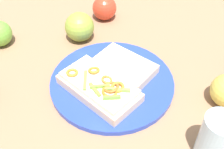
% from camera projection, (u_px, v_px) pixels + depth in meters
% --- Properties ---
extents(ground_plane, '(2.00, 2.00, 0.00)m').
position_uv_depth(ground_plane, '(112.00, 84.00, 0.71)').
color(ground_plane, '#916A4C').
rests_on(ground_plane, ground).
extents(plate, '(0.30, 0.30, 0.01)m').
position_uv_depth(plate, '(112.00, 82.00, 0.71)').
color(plate, '#2741B5').
rests_on(plate, ground_plane).
extents(sandwich, '(0.11, 0.20, 0.05)m').
position_uv_depth(sandwich, '(98.00, 86.00, 0.66)').
color(sandwich, beige).
rests_on(sandwich, plate).
extents(bread_slice_side, '(0.09, 0.15, 0.02)m').
position_uv_depth(bread_slice_side, '(125.00, 67.00, 0.72)').
color(bread_slice_side, beige).
rests_on(bread_slice_side, plate).
extents(apple_1, '(0.11, 0.11, 0.08)m').
position_uv_depth(apple_1, '(80.00, 27.00, 0.81)').
color(apple_1, '#8EA638').
rests_on(apple_1, ground_plane).
extents(apple_4, '(0.10, 0.10, 0.07)m').
position_uv_depth(apple_4, '(104.00, 8.00, 0.89)').
color(apple_4, red).
rests_on(apple_4, ground_plane).
extents(drinking_glass, '(0.06, 0.06, 0.11)m').
position_uv_depth(drinking_glass, '(216.00, 139.00, 0.54)').
color(drinking_glass, silver).
rests_on(drinking_glass, ground_plane).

